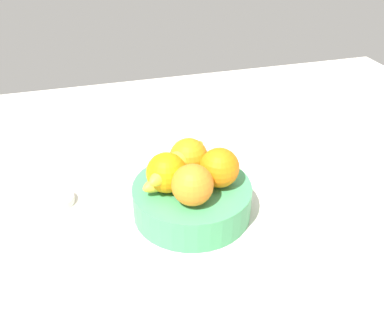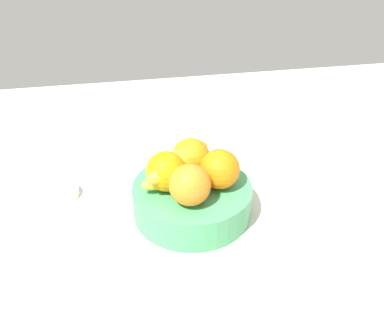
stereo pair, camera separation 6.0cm
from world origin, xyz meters
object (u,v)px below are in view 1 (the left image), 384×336
jar_lid (58,200)px  orange_back_left (192,185)px  fruit_bowl (192,199)px  banana_bunch (179,167)px  orange_center (167,173)px  orange_front_right (189,157)px  orange_front_left (219,168)px

jar_lid → orange_back_left: bearing=147.7°
orange_back_left → fruit_bowl: bearing=-105.1°
banana_bunch → orange_center: bearing=33.9°
orange_center → banana_bunch: (-2.90, -1.94, -0.61)cm
fruit_bowl → orange_front_right: 8.04cm
orange_center → jar_lid: (20.32, -10.08, -9.29)cm
orange_center → banana_bunch: 3.54cm
fruit_bowl → orange_back_left: (1.27, 4.71, 6.87)cm
jar_lid → banana_bunch: bearing=160.7°
orange_back_left → orange_center: bearing=-55.1°
jar_lid → orange_front_right: bearing=166.5°
orange_front_right → banana_bunch: orange_front_right is taller
fruit_bowl → orange_front_right: (-0.55, -4.16, 6.87)cm
orange_back_left → jar_lid: (23.76, -15.01, -9.29)cm
orange_front_right → orange_center: same height
banana_bunch → fruit_bowl: bearing=129.9°
orange_center → fruit_bowl: bearing=177.3°
orange_front_left → orange_center: (9.68, -1.08, 0.00)cm
orange_back_left → banana_bunch: size_ratio=0.43×
fruit_bowl → banana_bunch: banana_bunch is taller
orange_front_left → orange_center: 9.74cm
orange_front_left → orange_back_left: 7.34cm
orange_front_right → orange_back_left: size_ratio=1.00×
fruit_bowl → orange_front_left: 8.52cm
orange_center → jar_lid: size_ratio=1.13×
jar_lid → fruit_bowl: bearing=157.6°
orange_front_left → orange_front_right: 6.68cm
orange_front_right → orange_center: bearing=36.8°
orange_front_left → jar_lid: size_ratio=1.13×
fruit_bowl → banana_bunch: (1.81, -2.17, 6.26)cm
orange_center → banana_bunch: bearing=-146.1°
fruit_bowl → banana_bunch: 6.87cm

